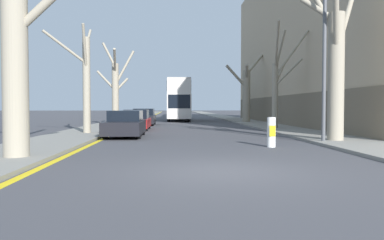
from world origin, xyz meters
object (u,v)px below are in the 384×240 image
street_tree_right_1 (277,85)px  double_decker_bus (178,98)px  street_tree_left_2 (115,89)px  street_tree_left_1 (85,80)px  street_tree_right_0 (335,66)px  parked_car_1 (136,120)px  street_tree_right_2 (246,92)px  parked_car_0 (125,124)px  lamp_post (323,24)px  street_tree_left_0 (15,28)px  traffic_bollard (271,132)px  parked_car_2 (144,117)px

street_tree_right_1 → double_decker_bus: size_ratio=0.66×
street_tree_left_2 → street_tree_left_1: bearing=-90.9°
street_tree_right_0 → parked_car_1: (-9.53, 9.77, -2.68)m
street_tree_left_2 → street_tree_right_2: 12.82m
street_tree_right_1 → parked_car_1: (-9.68, 0.30, -2.39)m
parked_car_0 → parked_car_1: parked_car_1 is taller
lamp_post → street_tree_left_0: bearing=-158.1°
parked_car_0 → street_tree_right_2: bearing=59.3°
street_tree_right_1 → parked_car_0: size_ratio=1.59×
parked_car_0 → lamp_post: 10.70m
street_tree_right_2 → traffic_bollard: bearing=-98.7°
traffic_bollard → parked_car_2: bearing=109.4°
street_tree_left_2 → parked_car_2: 3.46m
street_tree_left_2 → street_tree_right_1: size_ratio=0.98×
parked_car_1 → street_tree_right_0: bearing=-45.7°
traffic_bollard → lamp_post: bearing=26.7°
traffic_bollard → street_tree_left_2: bearing=117.0°
street_tree_left_0 → double_decker_bus: street_tree_left_0 is taller
parked_car_1 → parked_car_0: bearing=-90.0°
street_tree_left_0 → street_tree_right_0: 12.55m
parked_car_1 → parked_car_2: size_ratio=1.00×
double_decker_bus → lamp_post: lamp_post is taller
lamp_post → traffic_bollard: lamp_post is taller
street_tree_left_1 → street_tree_right_0: size_ratio=0.90×
street_tree_left_1 → traffic_bollard: (8.70, -6.85, -2.48)m
street_tree_right_1 → street_tree_left_0: bearing=-129.6°
parked_car_2 → street_tree_left_1: bearing=-102.1°
street_tree_right_0 → parked_car_0: bearing=158.2°
street_tree_left_2 → street_tree_right_0: size_ratio=0.99×
double_decker_bus → parked_car_1: (-3.12, -16.81, -1.91)m
street_tree_left_2 → street_tree_left_0: bearing=-89.6°
street_tree_left_1 → parked_car_1: street_tree_left_1 is taller
parked_car_0 → street_tree_left_0: bearing=-103.7°
street_tree_right_1 → parked_car_1: size_ratio=1.54×
street_tree_left_1 → parked_car_1: size_ratio=1.38×
parked_car_2 → lamp_post: 19.38m
street_tree_right_0 → parked_car_1: bearing=134.3°
parked_car_1 → lamp_post: 14.12m
street_tree_left_2 → parked_car_0: size_ratio=1.56×
parked_car_2 → traffic_bollard: bearing=-70.6°
parked_car_1 → traffic_bollard: 13.00m
street_tree_right_2 → parked_car_0: (-9.63, -16.24, -2.35)m
street_tree_left_1 → street_tree_left_2: size_ratio=0.92×
street_tree_right_2 → lamp_post: (-0.81, -20.39, 2.07)m
street_tree_right_2 → parked_car_0: 19.03m
street_tree_left_1 → street_tree_left_2: street_tree_left_2 is taller
street_tree_right_2 → parked_car_1: (-9.63, -10.29, -2.36)m
street_tree_right_0 → street_tree_right_1: street_tree_right_1 is taller
street_tree_right_1 → parked_car_2: 12.11m
parked_car_0 → parked_car_1: 5.95m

